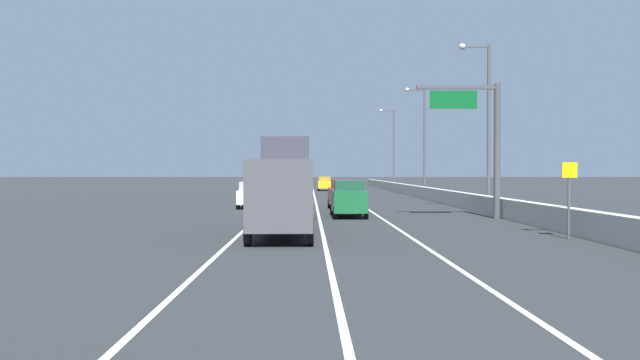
{
  "coord_description": "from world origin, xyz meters",
  "views": [
    {
      "loc": [
        -2.59,
        -4.3,
        2.69
      ],
      "look_at": [
        -1.49,
        51.01,
        1.74
      ],
      "focal_mm": 31.71,
      "sensor_mm": 36.0,
      "label": 1
    }
  ],
  "objects_px": {
    "speed_advisory_sign": "(569,194)",
    "car_red_0": "(343,195)",
    "overhead_sign_gantry": "(484,134)",
    "car_black_2": "(291,200)",
    "car_yellow_1": "(324,184)",
    "car_green_3": "(348,199)",
    "car_white_4": "(252,195)",
    "lamp_post_right_fourth": "(392,144)",
    "lamp_post_right_third": "(422,135)",
    "lamp_post_right_second": "(485,116)",
    "box_truck": "(284,189)"
  },
  "relations": [
    {
      "from": "speed_advisory_sign",
      "to": "car_black_2",
      "type": "xyz_separation_m",
      "value": [
        -11.18,
        10.47,
        -0.75
      ]
    },
    {
      "from": "speed_advisory_sign",
      "to": "car_green_3",
      "type": "relative_size",
      "value": 0.73
    },
    {
      "from": "car_red_0",
      "to": "car_yellow_1",
      "type": "height_order",
      "value": "car_red_0"
    },
    {
      "from": "lamp_post_right_second",
      "to": "car_yellow_1",
      "type": "height_order",
      "value": "lamp_post_right_second"
    },
    {
      "from": "overhead_sign_gantry",
      "to": "lamp_post_right_fourth",
      "type": "relative_size",
      "value": 0.67
    },
    {
      "from": "lamp_post_right_third",
      "to": "car_yellow_1",
      "type": "height_order",
      "value": "lamp_post_right_third"
    },
    {
      "from": "lamp_post_right_fourth",
      "to": "car_red_0",
      "type": "xyz_separation_m",
      "value": [
        -9.19,
        -39.29,
        -5.31
      ]
    },
    {
      "from": "lamp_post_right_fourth",
      "to": "car_white_4",
      "type": "bearing_deg",
      "value": -112.76
    },
    {
      "from": "lamp_post_right_second",
      "to": "car_red_0",
      "type": "xyz_separation_m",
      "value": [
        -9.45,
        0.93,
        -5.31
      ]
    },
    {
      "from": "car_red_0",
      "to": "car_white_4",
      "type": "relative_size",
      "value": 1.02
    },
    {
      "from": "speed_advisory_sign",
      "to": "car_green_3",
      "type": "distance_m",
      "value": 13.25
    },
    {
      "from": "overhead_sign_gantry",
      "to": "car_black_2",
      "type": "bearing_deg",
      "value": 174.1
    },
    {
      "from": "lamp_post_right_fourth",
      "to": "car_green_3",
      "type": "bearing_deg",
      "value": -101.53
    },
    {
      "from": "overhead_sign_gantry",
      "to": "speed_advisory_sign",
      "type": "distance_m",
      "value": 9.83
    },
    {
      "from": "overhead_sign_gantry",
      "to": "lamp_post_right_second",
      "type": "xyz_separation_m",
      "value": [
        2.04,
        6.27,
        1.6
      ]
    },
    {
      "from": "lamp_post_right_fourth",
      "to": "car_black_2",
      "type": "bearing_deg",
      "value": -105.42
    },
    {
      "from": "car_yellow_1",
      "to": "car_black_2",
      "type": "height_order",
      "value": "car_black_2"
    },
    {
      "from": "car_black_2",
      "to": "car_white_4",
      "type": "distance_m",
      "value": 8.83
    },
    {
      "from": "car_black_2",
      "to": "car_green_3",
      "type": "distance_m",
      "value": 3.29
    },
    {
      "from": "overhead_sign_gantry",
      "to": "car_red_0",
      "type": "xyz_separation_m",
      "value": [
        -7.41,
        7.2,
        -3.71
      ]
    },
    {
      "from": "car_black_2",
      "to": "car_green_3",
      "type": "xyz_separation_m",
      "value": [
        3.29,
        0.14,
        0.04
      ]
    },
    {
      "from": "overhead_sign_gantry",
      "to": "car_white_4",
      "type": "xyz_separation_m",
      "value": [
        -13.78,
        9.4,
        -3.79
      ]
    },
    {
      "from": "lamp_post_right_second",
      "to": "lamp_post_right_third",
      "type": "height_order",
      "value": "same"
    },
    {
      "from": "lamp_post_right_fourth",
      "to": "lamp_post_right_second",
      "type": "bearing_deg",
      "value": -89.63
    },
    {
      "from": "overhead_sign_gantry",
      "to": "box_truck",
      "type": "distance_m",
      "value": 13.38
    },
    {
      "from": "car_white_4",
      "to": "car_green_3",
      "type": "bearing_deg",
      "value": -52.13
    },
    {
      "from": "car_yellow_1",
      "to": "car_green_3",
      "type": "xyz_separation_m",
      "value": [
        0.2,
        -42.46,
        0.12
      ]
    },
    {
      "from": "speed_advisory_sign",
      "to": "lamp_post_right_fourth",
      "type": "bearing_deg",
      "value": 88.63
    },
    {
      "from": "speed_advisory_sign",
      "to": "car_red_0",
      "type": "xyz_separation_m",
      "value": [
        -7.85,
        16.56,
        -0.74
      ]
    },
    {
      "from": "lamp_post_right_second",
      "to": "lamp_post_right_fourth",
      "type": "relative_size",
      "value": 1.0
    },
    {
      "from": "lamp_post_right_third",
      "to": "car_yellow_1",
      "type": "distance_m",
      "value": 20.51
    },
    {
      "from": "lamp_post_right_fourth",
      "to": "car_white_4",
      "type": "height_order",
      "value": "lamp_post_right_fourth"
    },
    {
      "from": "lamp_post_right_second",
      "to": "overhead_sign_gantry",
      "type": "bearing_deg",
      "value": -108.04
    },
    {
      "from": "speed_advisory_sign",
      "to": "car_yellow_1",
      "type": "distance_m",
      "value": 53.69
    },
    {
      "from": "overhead_sign_gantry",
      "to": "car_black_2",
      "type": "relative_size",
      "value": 1.63
    },
    {
      "from": "lamp_post_right_second",
      "to": "box_truck",
      "type": "bearing_deg",
      "value": -133.16
    },
    {
      "from": "car_black_2",
      "to": "overhead_sign_gantry",
      "type": "bearing_deg",
      "value": -5.9
    },
    {
      "from": "overhead_sign_gantry",
      "to": "car_green_3",
      "type": "relative_size",
      "value": 1.82
    },
    {
      "from": "car_black_2",
      "to": "car_green_3",
      "type": "bearing_deg",
      "value": 2.48
    },
    {
      "from": "car_red_0",
      "to": "car_green_3",
      "type": "bearing_deg",
      "value": -90.4
    },
    {
      "from": "car_green_3",
      "to": "box_truck",
      "type": "bearing_deg",
      "value": -111.05
    },
    {
      "from": "car_white_4",
      "to": "overhead_sign_gantry",
      "type": "bearing_deg",
      "value": -34.29
    },
    {
      "from": "car_yellow_1",
      "to": "overhead_sign_gantry",
      "type": "bearing_deg",
      "value": -80.07
    },
    {
      "from": "lamp_post_right_second",
      "to": "box_truck",
      "type": "relative_size",
      "value": 1.3
    },
    {
      "from": "overhead_sign_gantry",
      "to": "speed_advisory_sign",
      "type": "bearing_deg",
      "value": -87.29
    },
    {
      "from": "car_red_0",
      "to": "speed_advisory_sign",
      "type": "bearing_deg",
      "value": -64.64
    },
    {
      "from": "lamp_post_right_fourth",
      "to": "car_black_2",
      "type": "relative_size",
      "value": 2.42
    },
    {
      "from": "overhead_sign_gantry",
      "to": "lamp_post_right_second",
      "type": "distance_m",
      "value": 6.78
    },
    {
      "from": "car_red_0",
      "to": "car_white_4",
      "type": "height_order",
      "value": "car_red_0"
    },
    {
      "from": "lamp_post_right_second",
      "to": "car_black_2",
      "type": "xyz_separation_m",
      "value": [
        -12.78,
        -5.16,
        -5.32
      ]
    }
  ]
}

